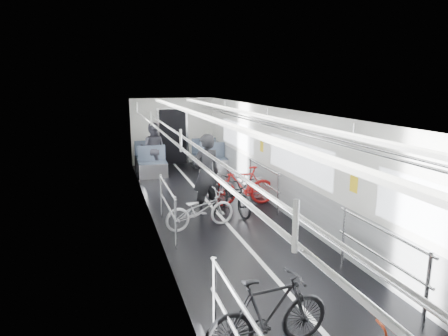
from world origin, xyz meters
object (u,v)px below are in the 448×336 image
at_px(bike_right_mid, 236,181).
at_px(person_seated, 153,149).
at_px(bike_left_far, 200,210).
at_px(bike_right_far, 243,186).
at_px(person_standing, 206,174).
at_px(bike_left_mid, 269,314).
at_px(bike_aisle, 233,194).

distance_m(bike_right_mid, person_seated, 3.82).
xyz_separation_m(bike_left_far, bike_right_mid, (1.39, 1.82, 0.06)).
xyz_separation_m(bike_right_far, person_standing, (-1.02, -0.33, 0.44)).
height_order(bike_left_far, person_seated, person_seated).
height_order(bike_left_mid, person_standing, person_standing).
bearing_deg(bike_right_far, bike_right_mid, -175.76).
bearing_deg(bike_right_far, bike_left_far, -43.95).
bearing_deg(bike_aisle, bike_left_mid, -113.10).
distance_m(bike_right_far, bike_aisle, 0.59).
xyz_separation_m(bike_left_mid, person_standing, (0.54, 4.89, 0.47)).
bearing_deg(person_standing, bike_left_far, 55.46).
height_order(bike_left_mid, bike_right_far, bike_right_far).
relative_size(bike_left_far, bike_right_far, 0.94).
relative_size(bike_right_far, person_standing, 0.87).
bearing_deg(bike_right_far, bike_aisle, -38.14).
height_order(bike_right_mid, person_seated, person_seated).
bearing_deg(person_standing, person_seated, -93.32).
relative_size(bike_left_far, bike_right_mid, 0.87).
xyz_separation_m(bike_right_mid, bike_right_far, (-0.00, -0.60, 0.03)).
bearing_deg(bike_left_mid, person_seated, -4.59).
distance_m(bike_right_mid, bike_aisle, 1.11).
xyz_separation_m(bike_right_far, bike_aisle, (-0.40, -0.43, -0.04)).
bearing_deg(bike_right_far, bike_left_mid, -11.87).
height_order(bike_left_far, bike_aisle, bike_aisle).
xyz_separation_m(bike_left_far, bike_aisle, (0.98, 0.78, 0.05)).
xyz_separation_m(bike_left_far, person_standing, (0.36, 0.88, 0.53)).
xyz_separation_m(bike_left_mid, bike_right_mid, (1.56, 5.82, -0.01)).
relative_size(person_standing, person_seated, 1.09).
relative_size(bike_aisle, person_standing, 0.91).
bearing_deg(person_seated, bike_left_mid, 109.95).
bearing_deg(person_seated, bike_right_far, 132.05).
xyz_separation_m(bike_left_far, person_seated, (-0.31, 5.21, 0.45)).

